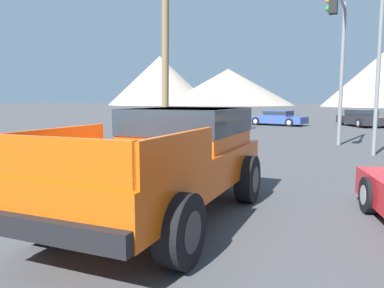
{
  "coord_description": "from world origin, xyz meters",
  "views": [
    {
      "loc": [
        3.53,
        -4.84,
        1.98
      ],
      "look_at": [
        0.36,
        1.33,
        1.15
      ],
      "focal_mm": 35.0,
      "sensor_mm": 36.0,
      "label": 1
    }
  ],
  "objects_px": {
    "traffic_light_crosswalk": "(339,41)",
    "street_lamp_post": "(382,10)",
    "parked_car_blue": "(277,118)",
    "parked_car_dark": "(361,118)",
    "parked_car_white": "(181,116)",
    "orange_pickup_truck": "(173,154)",
    "palm_tree_short": "(165,1)"
  },
  "relations": [
    {
      "from": "parked_car_dark",
      "to": "palm_tree_short",
      "type": "bearing_deg",
      "value": 26.11
    },
    {
      "from": "parked_car_dark",
      "to": "traffic_light_crosswalk",
      "type": "bearing_deg",
      "value": 57.35
    },
    {
      "from": "traffic_light_crosswalk",
      "to": "palm_tree_short",
      "type": "bearing_deg",
      "value": -96.07
    },
    {
      "from": "street_lamp_post",
      "to": "parked_car_dark",
      "type": "bearing_deg",
      "value": 94.44
    },
    {
      "from": "orange_pickup_truck",
      "to": "parked_car_white",
      "type": "height_order",
      "value": "orange_pickup_truck"
    },
    {
      "from": "street_lamp_post",
      "to": "orange_pickup_truck",
      "type": "bearing_deg",
      "value": -107.8
    },
    {
      "from": "orange_pickup_truck",
      "to": "palm_tree_short",
      "type": "relative_size",
      "value": 0.59
    },
    {
      "from": "parked_car_blue",
      "to": "palm_tree_short",
      "type": "xyz_separation_m",
      "value": [
        -2.76,
        -11.92,
        6.29
      ]
    },
    {
      "from": "parked_car_dark",
      "to": "parked_car_white",
      "type": "xyz_separation_m",
      "value": [
        -13.75,
        -2.63,
        -0.02
      ]
    },
    {
      "from": "orange_pickup_truck",
      "to": "traffic_light_crosswalk",
      "type": "relative_size",
      "value": 0.9
    },
    {
      "from": "traffic_light_crosswalk",
      "to": "street_lamp_post",
      "type": "distance_m",
      "value": 1.96
    },
    {
      "from": "orange_pickup_truck",
      "to": "traffic_light_crosswalk",
      "type": "bearing_deg",
      "value": 77.5
    },
    {
      "from": "parked_car_white",
      "to": "palm_tree_short",
      "type": "xyz_separation_m",
      "value": [
        5.18,
        -10.99,
        6.27
      ]
    },
    {
      "from": "parked_car_white",
      "to": "street_lamp_post",
      "type": "distance_m",
      "value": 20.26
    },
    {
      "from": "orange_pickup_truck",
      "to": "traffic_light_crosswalk",
      "type": "distance_m",
      "value": 10.78
    },
    {
      "from": "parked_car_blue",
      "to": "palm_tree_short",
      "type": "distance_m",
      "value": 13.76
    },
    {
      "from": "street_lamp_post",
      "to": "parked_car_blue",
      "type": "bearing_deg",
      "value": 116.84
    },
    {
      "from": "parked_car_blue",
      "to": "street_lamp_post",
      "type": "xyz_separation_m",
      "value": [
        7.02,
        -13.87,
        4.41
      ]
    },
    {
      "from": "parked_car_white",
      "to": "traffic_light_crosswalk",
      "type": "bearing_deg",
      "value": 37.93
    },
    {
      "from": "traffic_light_crosswalk",
      "to": "parked_car_white",
      "type": "bearing_deg",
      "value": -131.31
    },
    {
      "from": "orange_pickup_truck",
      "to": "palm_tree_short",
      "type": "bearing_deg",
      "value": 117.49
    },
    {
      "from": "parked_car_dark",
      "to": "traffic_light_crosswalk",
      "type": "height_order",
      "value": "traffic_light_crosswalk"
    },
    {
      "from": "parked_car_white",
      "to": "parked_car_blue",
      "type": "distance_m",
      "value": 8.0
    },
    {
      "from": "parked_car_white",
      "to": "parked_car_blue",
      "type": "bearing_deg",
      "value": 85.93
    },
    {
      "from": "street_lamp_post",
      "to": "traffic_light_crosswalk",
      "type": "bearing_deg",
      "value": 143.76
    },
    {
      "from": "parked_car_dark",
      "to": "parked_car_white",
      "type": "distance_m",
      "value": 14.0
    },
    {
      "from": "orange_pickup_truck",
      "to": "parked_car_blue",
      "type": "height_order",
      "value": "orange_pickup_truck"
    },
    {
      "from": "parked_car_blue",
      "to": "parked_car_dark",
      "type": "bearing_deg",
      "value": -64.34
    },
    {
      "from": "street_lamp_post",
      "to": "palm_tree_short",
      "type": "xyz_separation_m",
      "value": [
        -9.78,
        1.95,
        1.88
      ]
    },
    {
      "from": "orange_pickup_truck",
      "to": "palm_tree_short",
      "type": "distance_m",
      "value": 14.27
    },
    {
      "from": "parked_car_blue",
      "to": "traffic_light_crosswalk",
      "type": "xyz_separation_m",
      "value": [
        5.57,
        -12.81,
        3.64
      ]
    },
    {
      "from": "orange_pickup_truck",
      "to": "parked_car_dark",
      "type": "height_order",
      "value": "orange_pickup_truck"
    }
  ]
}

